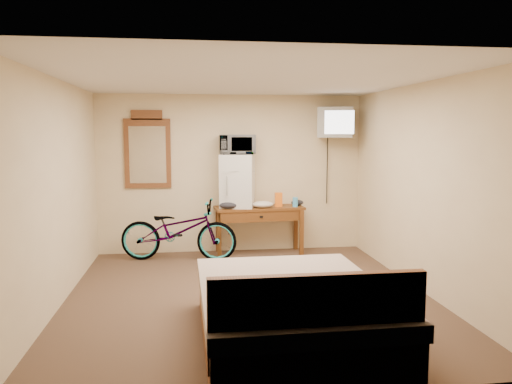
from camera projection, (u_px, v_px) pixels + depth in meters
room at (248, 190)px, 5.71m from camera, size 4.60×4.64×2.50m
desk at (259, 214)px, 7.81m from camera, size 1.42×0.64×0.75m
mini_fridge at (237, 181)px, 7.76m from camera, size 0.60×0.58×0.83m
microwave at (237, 144)px, 7.69m from camera, size 0.55×0.39×0.30m
snack_bag at (279, 200)px, 7.83m from camera, size 0.11×0.07×0.22m
blue_cup at (295, 202)px, 7.82m from camera, size 0.09×0.09×0.15m
cloth_cream at (263, 204)px, 7.72m from camera, size 0.33×0.25×0.10m
cloth_dark_a at (229, 205)px, 7.61m from camera, size 0.29×0.22×0.11m
cloth_dark_b at (297, 203)px, 7.97m from camera, size 0.20×0.16×0.09m
crt_television at (335, 123)px, 7.82m from camera, size 0.64×0.67×0.47m
wall_mirror at (148, 151)px, 7.73m from camera, size 0.71×0.04×1.20m
bicycle at (179, 230)px, 7.44m from camera, size 1.82×0.92×0.92m
bed at (292, 312)px, 4.51m from camera, size 1.67×2.20×0.90m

